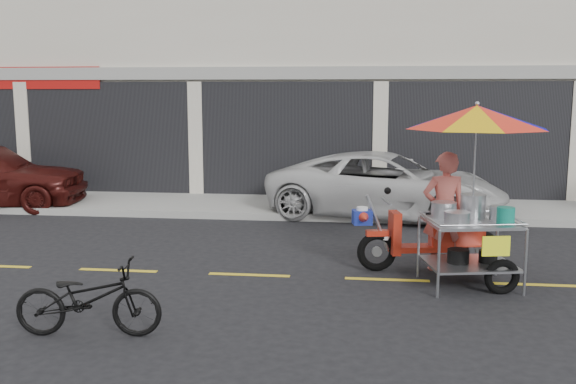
# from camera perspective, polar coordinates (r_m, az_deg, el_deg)

# --- Properties ---
(ground) EXTENTS (90.00, 90.00, 0.00)m
(ground) POSITION_cam_1_polar(r_m,az_deg,el_deg) (9.35, 8.80, -7.72)
(ground) COLOR black
(sidewalk) EXTENTS (45.00, 3.00, 0.15)m
(sidewalk) POSITION_cam_1_polar(r_m,az_deg,el_deg) (14.69, 8.13, -1.31)
(sidewalk) COLOR gray
(sidewalk) RESTS_ON ground
(shophouse_block) EXTENTS (36.00, 8.11, 10.40)m
(shophouse_block) POSITION_cam_1_polar(r_m,az_deg,el_deg) (19.86, 16.47, 13.11)
(shophouse_block) COLOR beige
(shophouse_block) RESTS_ON ground
(centerline) EXTENTS (42.00, 0.10, 0.01)m
(centerline) POSITION_cam_1_polar(r_m,az_deg,el_deg) (9.35, 8.80, -7.70)
(centerline) COLOR gold
(centerline) RESTS_ON ground
(white_pickup) EXTENTS (5.35, 3.25, 1.39)m
(white_pickup) POSITION_cam_1_polar(r_m,az_deg,el_deg) (13.81, 8.75, 0.62)
(white_pickup) COLOR beige
(white_pickup) RESTS_ON ground
(near_bicycle) EXTENTS (1.65, 0.72, 0.84)m
(near_bicycle) POSITION_cam_1_polar(r_m,az_deg,el_deg) (7.43, -17.31, -9.04)
(near_bicycle) COLOR black
(near_bicycle) RESTS_ON ground
(food_vendor_rig) EXTENTS (2.80, 2.28, 2.54)m
(food_vendor_rig) POSITION_cam_1_polar(r_m,az_deg,el_deg) (9.30, 15.21, 2.03)
(food_vendor_rig) COLOR black
(food_vendor_rig) RESTS_ON ground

